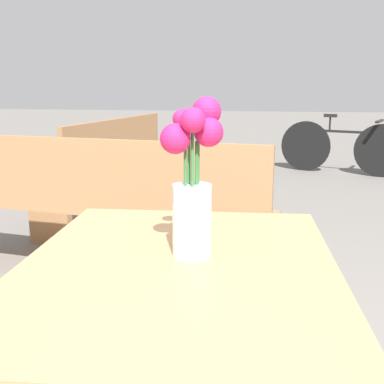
{
  "coord_description": "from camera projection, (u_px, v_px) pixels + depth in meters",
  "views": [
    {
      "loc": [
        0.21,
        -1.01,
        1.13
      ],
      "look_at": [
        0.02,
        0.06,
        0.89
      ],
      "focal_mm": 45.0,
      "sensor_mm": 36.0,
      "label": 1
    }
  ],
  "objects": [
    {
      "name": "bench_middle",
      "position": [
        96.0,
        203.0,
        2.69
      ],
      "size": [
        2.02,
        0.62,
        0.85
      ],
      "color": "#9E7047",
      "rests_on": "ground_plane"
    },
    {
      "name": "bicycle",
      "position": [
        342.0,
        147.0,
        6.16
      ],
      "size": [
        1.53,
        0.64,
        0.76
      ],
      "color": "black",
      "rests_on": "ground_plane"
    },
    {
      "name": "flower_vase",
      "position": [
        193.0,
        190.0,
        1.1
      ],
      "size": [
        0.14,
        0.15,
        0.37
      ],
      "color": "silver",
      "rests_on": "table_front"
    },
    {
      "name": "table_front",
      "position": [
        178.0,
        308.0,
        1.11
      ],
      "size": [
        0.78,
        0.97,
        0.73
      ],
      "color": "tan",
      "rests_on": "ground_plane"
    },
    {
      "name": "bench_near",
      "position": [
        109.0,
        164.0,
        4.08
      ],
      "size": [
        0.6,
        1.72,
        0.85
      ],
      "color": "#9E7047",
      "rests_on": "ground_plane"
    }
  ]
}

